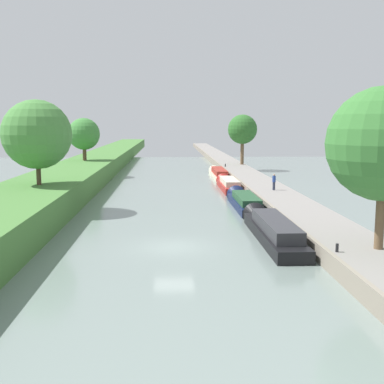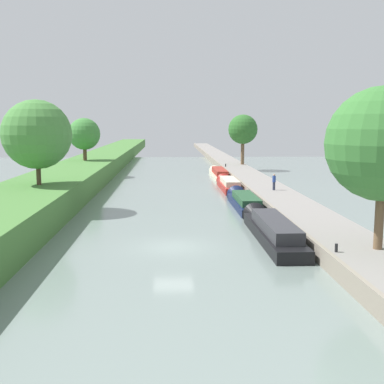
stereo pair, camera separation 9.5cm
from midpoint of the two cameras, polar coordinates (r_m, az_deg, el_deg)
ground_plane at (r=30.23m, az=-2.27°, el=-6.56°), size 160.00×160.00×0.00m
right_towpath at (r=31.89m, az=16.61°, el=-5.18°), size 4.17×260.00×1.02m
stone_quay at (r=31.22m, az=12.78°, el=-5.27°), size 0.25×260.00×1.07m
narrowboat_black at (r=32.85m, az=9.37°, el=-4.34°), size 2.10×12.74×2.16m
narrowboat_navy at (r=44.78m, az=6.15°, el=-1.07°), size 2.07×10.80×1.97m
narrowboat_red at (r=56.70m, az=4.31°, el=0.94°), size 1.95×10.77×1.90m
narrowboat_cream at (r=68.50m, az=3.13°, el=2.22°), size 1.87×12.86×1.93m
tree_rightbank_near at (r=26.90m, az=21.89°, el=5.33°), size 6.02×6.02×8.64m
tree_rightbank_midnear at (r=78.27m, az=6.01°, el=7.43°), size 4.75×4.75×8.08m
tree_leftbank_downstream at (r=70.05m, az=-12.82°, el=6.77°), size 4.51×4.51×6.03m
tree_leftbank_upstream at (r=43.02m, az=-18.11°, el=6.55°), size 5.91×5.91×7.30m
person_walking at (r=48.71m, az=9.71°, el=1.25°), size 0.34×0.34×1.66m
mooring_bollard_near at (r=26.27m, az=16.85°, el=-6.40°), size 0.16×0.16×0.45m
mooring_bollard_far at (r=74.20m, az=3.96°, el=3.21°), size 0.16×0.16×0.45m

